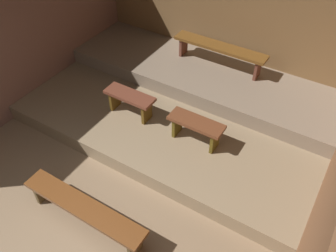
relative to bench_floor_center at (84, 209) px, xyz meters
The scene contains 9 objects.
ground 1.70m from the bench_floor_center, 90.97° to the left, with size 5.74×5.42×0.08m, color #7F664C.
wall_back 4.12m from the bench_floor_center, 90.40° to the left, with size 5.74×0.06×2.61m, color brown.
wall_left 3.18m from the bench_floor_center, 146.73° to the left, with size 0.06×5.42×2.61m, color brown.
platform_lower 2.45m from the bench_floor_center, 90.66° to the left, with size 4.94×3.06×0.26m, color #856F53.
platform_middle 3.26m from the bench_floor_center, 90.50° to the left, with size 4.94×1.42×0.26m, color #7C6B58.
bench_floor_center is the anchor object (origin of this frame).
bench_lower_left 1.98m from the bench_floor_center, 108.73° to the left, with size 0.84×0.30×0.40m.
bench_lower_right 1.96m from the bench_floor_center, 72.84° to the left, with size 0.84×0.30×0.40m.
bench_middle_center 3.60m from the bench_floor_center, 88.17° to the left, with size 1.71×0.30×0.40m.
Camera 1 is at (2.27, -0.96, 4.12)m, focal length 38.00 mm.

